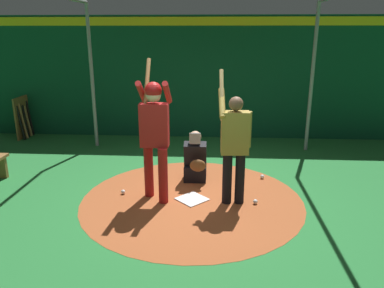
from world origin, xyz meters
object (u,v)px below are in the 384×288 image
(visitor, at_px, (234,143))
(home_plate, at_px, (192,199))
(baseball_0, at_px, (123,192))
(baseball_1, at_px, (262,177))
(batter, at_px, (154,129))
(baseball_2, at_px, (255,202))
(bat_rack, at_px, (27,117))
(catcher, at_px, (195,161))

(visitor, bearing_deg, home_plate, -97.91)
(baseball_0, relative_size, baseball_1, 1.00)
(visitor, bearing_deg, baseball_1, 146.88)
(home_plate, height_order, batter, batter)
(visitor, xyz_separation_m, baseball_0, (-0.20, -1.82, -0.95))
(baseball_1, height_order, baseball_2, same)
(bat_rack, relative_size, baseball_2, 14.32)
(baseball_0, height_order, baseball_1, same)
(batter, distance_m, visitor, 1.25)
(visitor, bearing_deg, baseball_2, 79.87)
(catcher, distance_m, baseball_2, 1.40)
(batter, height_order, baseball_1, batter)
(bat_rack, bearing_deg, visitor, 54.53)
(batter, height_order, baseball_0, batter)
(baseball_0, bearing_deg, baseball_1, 109.09)
(baseball_1, xyz_separation_m, baseball_2, (1.08, -0.23, 0.00))
(visitor, distance_m, bat_rack, 6.38)
(baseball_2, bearing_deg, batter, -93.88)
(home_plate, height_order, bat_rack, bat_rack)
(catcher, height_order, baseball_0, catcher)
(home_plate, xyz_separation_m, baseball_0, (-0.14, -1.17, 0.03))
(home_plate, relative_size, baseball_1, 5.68)
(batter, relative_size, visitor, 1.07)
(visitor, bearing_deg, catcher, -147.13)
(home_plate, xyz_separation_m, bat_rack, (-3.64, -4.53, 0.48))
(bat_rack, xyz_separation_m, baseball_0, (3.49, 3.36, -0.45))
(home_plate, xyz_separation_m, baseball_1, (-0.98, 1.25, 0.03))
(catcher, distance_m, baseball_1, 1.29)
(batter, distance_m, baseball_0, 1.28)
(home_plate, relative_size, visitor, 0.20)
(home_plate, height_order, baseball_1, baseball_1)
(batter, distance_m, baseball_2, 1.97)
(home_plate, bearing_deg, bat_rack, -128.77)
(catcher, distance_m, bat_rack, 5.34)
(batter, xyz_separation_m, catcher, (-0.82, 0.60, -0.81))
(visitor, relative_size, baseball_1, 28.06)
(batter, relative_size, baseball_2, 30.12)
(visitor, relative_size, baseball_0, 28.06)
(home_plate, bearing_deg, catcher, 179.25)
(catcher, distance_m, baseball_0, 1.40)
(home_plate, xyz_separation_m, batter, (-0.01, -0.59, 1.17))
(visitor, relative_size, baseball_2, 28.06)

